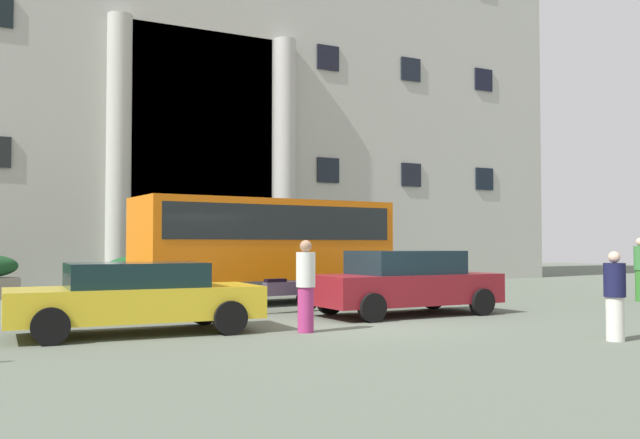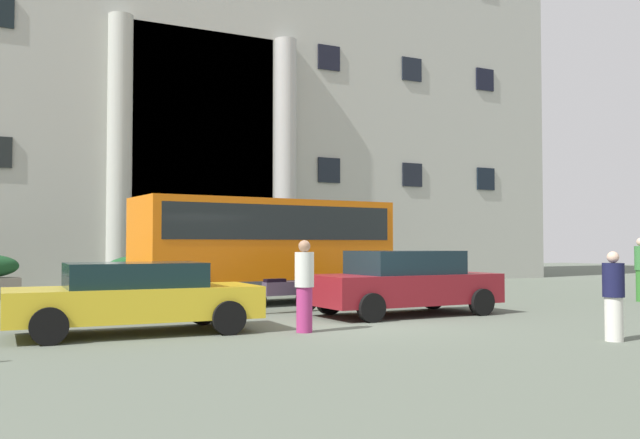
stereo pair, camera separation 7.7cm
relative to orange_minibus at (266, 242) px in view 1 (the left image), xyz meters
name	(u,v)px [view 1 (the left image)]	position (x,y,z in m)	size (l,w,h in m)	color
ground_plane	(360,328)	(-0.29, -5.50, -1.75)	(80.00, 64.00, 0.12)	#5A6255
office_building_facade	(151,36)	(-0.29, 11.98, 8.95)	(36.39, 9.68, 21.31)	#A8AA9F
orange_minibus	(266,242)	(0.00, 0.00, 0.00)	(7.24, 2.90, 2.85)	orange
bus_stop_sign	(382,242)	(5.15, 2.14, 0.02)	(0.44, 0.08, 2.78)	#949A20
hedge_planter_west	(266,274)	(2.05, 4.78, -1.10)	(1.91, 0.99, 1.22)	gray
hedge_planter_entrance_right	(136,277)	(-2.51, 4.61, -1.08)	(2.02, 0.99, 1.27)	slate
hedge_planter_far_west	(353,267)	(5.63, 4.88, -0.90)	(2.14, 0.92, 1.65)	#676859
parked_estate_mid	(405,282)	(1.69, -4.26, -0.93)	(4.42, 2.08, 1.49)	maroon
parked_coupe_end	(136,296)	(-4.62, -4.76, -1.01)	(4.54, 2.14, 1.30)	gold
scooter_by_planter	(397,289)	(2.82, -2.22, -1.24)	(1.99, 0.58, 0.89)	black
motorcycle_far_end	(280,294)	(-0.70, -2.51, -1.23)	(2.05, 0.55, 0.89)	black
pedestrian_man_crossing	(306,286)	(-1.76, -6.01, -0.83)	(0.36, 0.36, 1.72)	#A02D6A
pedestrian_woman_with_bag	(615,296)	(2.39, -9.47, -0.94)	(0.36, 0.36, 1.52)	silver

